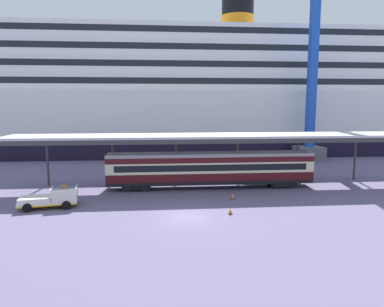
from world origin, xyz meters
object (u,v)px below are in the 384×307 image
traffic_cone_mid (233,196)px  dockside_crane (317,40)px  service_truck (54,197)px  cruise_ship (208,97)px  train_carriage (210,168)px  traffic_cone_near (230,210)px

traffic_cone_mid → dockside_crane: 35.74m
service_truck → dockside_crane: (35.90, 24.62, 19.04)m
cruise_ship → service_truck: bearing=-115.9°
train_carriage → traffic_cone_near: train_carriage is taller
service_truck → traffic_cone_mid: 17.39m
service_truck → traffic_cone_near: size_ratio=7.91×
cruise_ship → dockside_crane: (15.89, -16.62, 8.95)m
cruise_ship → traffic_cone_mid: size_ratio=275.19×
traffic_cone_near → traffic_cone_mid: traffic_cone_near is taller
traffic_cone_mid → cruise_ship: bearing=86.2°
traffic_cone_mid → dockside_crane: dockside_crane is taller
cruise_ship → train_carriage: size_ratio=7.30×
traffic_cone_near → train_carriage: bearing=92.3°
train_carriage → traffic_cone_mid: size_ratio=37.71×
train_carriage → traffic_cone_near: 10.06m
service_truck → train_carriage: bearing=22.0°
service_truck → dockside_crane: bearing=34.4°
traffic_cone_near → dockside_crane: (19.77, 28.14, 19.69)m
train_carriage → service_truck: (-15.73, -6.35, -1.32)m
traffic_cone_near → dockside_crane: size_ratio=0.01×
service_truck → traffic_cone_near: bearing=-12.3°
service_truck → traffic_cone_mid: size_ratio=8.79×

